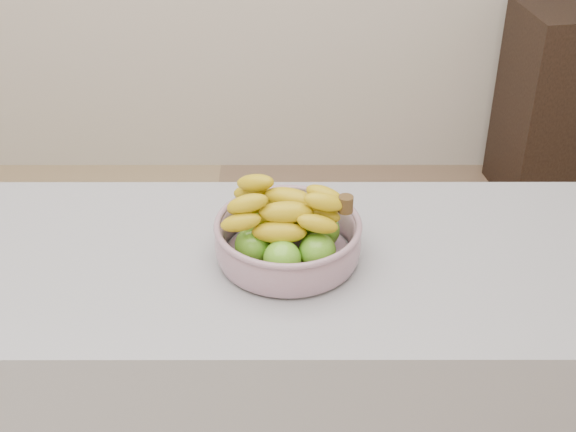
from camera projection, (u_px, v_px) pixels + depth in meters
name	position (u px, v px, depth m)	size (l,w,h in m)	color
counter	(153.00, 413.00, 1.87)	(2.00, 0.60, 0.90)	#A3A4AC
cabinet	(563.00, 104.00, 3.37)	(0.46, 0.37, 0.84)	black
fruit_bowl	(288.00, 236.00, 1.60)	(0.29, 0.29, 0.16)	#A3ACC4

